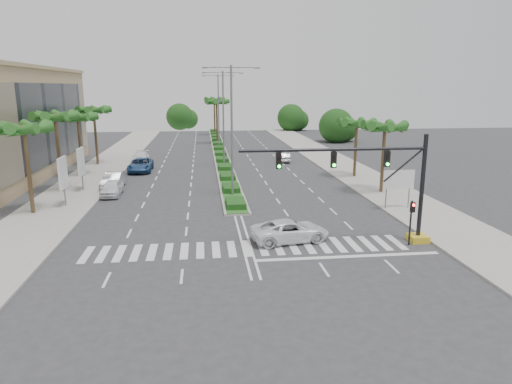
{
  "coord_description": "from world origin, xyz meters",
  "views": [
    {
      "loc": [
        -2.68,
        -27.59,
        10.16
      ],
      "look_at": [
        0.93,
        3.03,
        3.0
      ],
      "focal_mm": 32.0,
      "sensor_mm": 36.0,
      "label": 1
    }
  ],
  "objects_px": {
    "car_parked_b": "(114,180)",
    "car_parked_c": "(141,165)",
    "car_crossing": "(290,231)",
    "car_parked_a": "(112,188)",
    "car_right": "(284,157)",
    "car_parked_d": "(140,158)"
  },
  "relations": [
    {
      "from": "car_parked_b",
      "to": "car_parked_c",
      "type": "xyz_separation_m",
      "value": [
        1.56,
        9.13,
        0.0
      ]
    },
    {
      "from": "car_parked_c",
      "to": "car_crossing",
      "type": "xyz_separation_m",
      "value": [
        13.23,
        -27.42,
        -0.07
      ]
    },
    {
      "from": "car_parked_a",
      "to": "car_parked_c",
      "type": "xyz_separation_m",
      "value": [
        1.11,
        12.52,
        0.06
      ]
    },
    {
      "from": "car_crossing",
      "to": "car_right",
      "type": "xyz_separation_m",
      "value": [
        5.52,
        32.7,
        -0.09
      ]
    },
    {
      "from": "car_parked_c",
      "to": "car_right",
      "type": "relative_size",
      "value": 1.49
    },
    {
      "from": "car_right",
      "to": "car_crossing",
      "type": "bearing_deg",
      "value": 85.85
    },
    {
      "from": "car_parked_b",
      "to": "car_parked_d",
      "type": "relative_size",
      "value": 0.96
    },
    {
      "from": "car_parked_b",
      "to": "car_right",
      "type": "bearing_deg",
      "value": 39.1
    },
    {
      "from": "car_parked_a",
      "to": "car_crossing",
      "type": "bearing_deg",
      "value": -45.87
    },
    {
      "from": "car_parked_a",
      "to": "car_right",
      "type": "distance_m",
      "value": 26.66
    },
    {
      "from": "car_parked_d",
      "to": "car_crossing",
      "type": "xyz_separation_m",
      "value": [
        14.08,
        -33.98,
        -0.01
      ]
    },
    {
      "from": "car_crossing",
      "to": "car_right",
      "type": "height_order",
      "value": "car_crossing"
    },
    {
      "from": "car_parked_c",
      "to": "car_right",
      "type": "bearing_deg",
      "value": 15.51
    },
    {
      "from": "car_parked_c",
      "to": "car_parked_d",
      "type": "xyz_separation_m",
      "value": [
        -0.85,
        6.56,
        -0.07
      ]
    },
    {
      "from": "car_parked_a",
      "to": "car_right",
      "type": "relative_size",
      "value": 1.12
    },
    {
      "from": "car_parked_b",
      "to": "car_crossing",
      "type": "relative_size",
      "value": 0.93
    },
    {
      "from": "car_parked_b",
      "to": "car_right",
      "type": "relative_size",
      "value": 1.25
    },
    {
      "from": "car_parked_a",
      "to": "car_right",
      "type": "height_order",
      "value": "car_parked_a"
    },
    {
      "from": "car_parked_b",
      "to": "car_right",
      "type": "distance_m",
      "value": 24.9
    },
    {
      "from": "car_parked_b",
      "to": "car_parked_d",
      "type": "bearing_deg",
      "value": 91.13
    },
    {
      "from": "car_parked_d",
      "to": "car_crossing",
      "type": "relative_size",
      "value": 0.97
    },
    {
      "from": "car_parked_b",
      "to": "car_crossing",
      "type": "xyz_separation_m",
      "value": [
        14.78,
        -18.29,
        -0.07
      ]
    }
  ]
}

